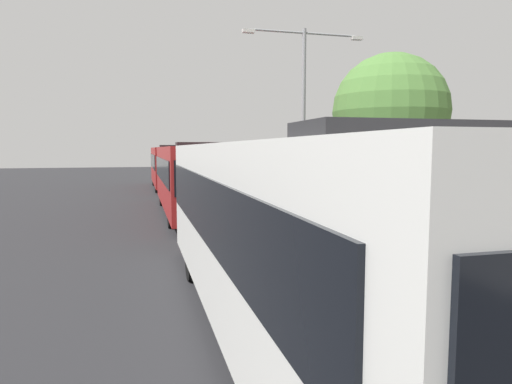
% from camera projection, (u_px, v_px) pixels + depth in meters
% --- Properties ---
extents(bus_lead, '(2.58, 11.26, 3.21)m').
position_uv_depth(bus_lead, '(282.00, 227.00, 7.37)').
color(bus_lead, silver).
rests_on(bus_lead, ground_plane).
extents(bus_second_in_line, '(2.58, 11.85, 3.21)m').
position_uv_depth(bus_second_in_line, '(190.00, 177.00, 20.58)').
color(bus_second_in_line, maroon).
rests_on(bus_second_in_line, ground_plane).
extents(bus_middle, '(2.58, 10.68, 3.21)m').
position_uv_depth(bus_middle, '(170.00, 166.00, 33.71)').
color(bus_middle, maroon).
rests_on(bus_middle, ground_plane).
extents(streetlamp_mid, '(5.94, 0.28, 8.41)m').
position_uv_depth(streetlamp_mid, '(304.00, 99.00, 21.39)').
color(streetlamp_mid, gray).
rests_on(streetlamp_mid, sidewalk).
extents(roadside_tree, '(4.42, 4.42, 6.44)m').
position_uv_depth(roadside_tree, '(390.00, 112.00, 17.31)').
color(roadside_tree, '#4C3823').
rests_on(roadside_tree, sidewalk).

